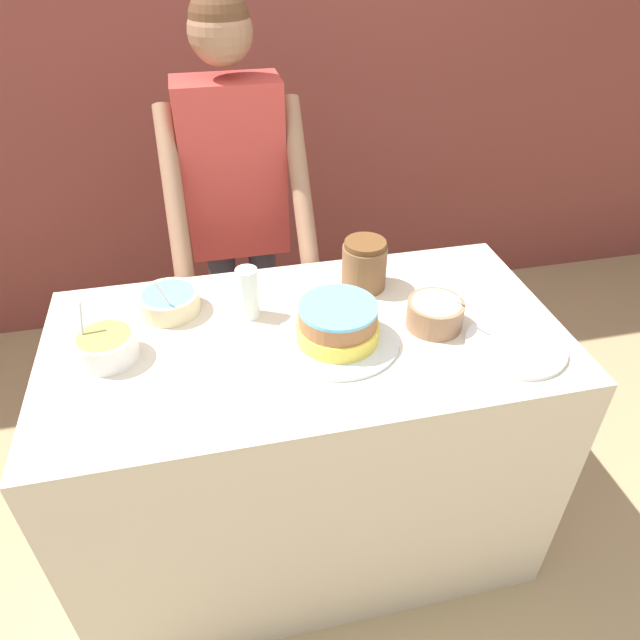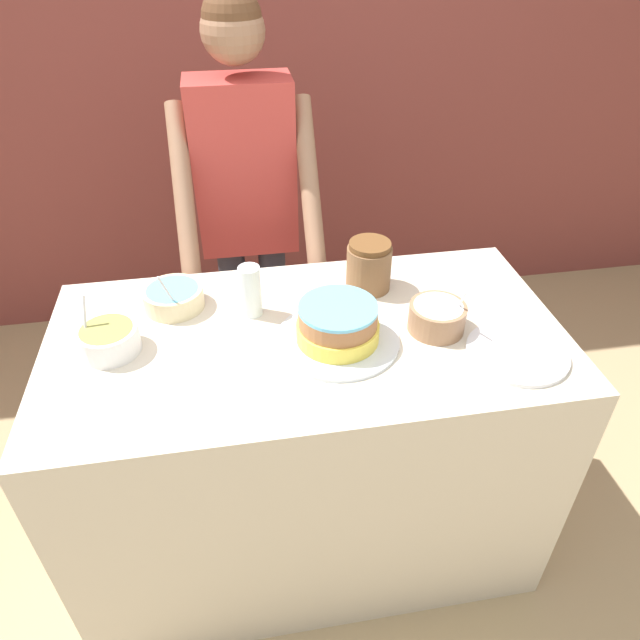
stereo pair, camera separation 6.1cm
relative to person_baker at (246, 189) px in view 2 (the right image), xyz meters
The scene contains 11 objects.
ground_plane 1.50m from the person_baker, 84.14° to the right, with size 14.00×14.00×0.00m, color tan.
wall_back 0.86m from the person_baker, 82.17° to the left, with size 10.00×0.05×2.60m.
counter 0.93m from the person_baker, 81.19° to the right, with size 1.42×0.73×0.91m.
person_baker is the anchor object (origin of this frame).
cake 0.79m from the person_baker, 76.19° to the right, with size 0.34×0.34×0.12m.
frosting_bowl_blue 0.59m from the person_baker, 115.42° to the right, with size 0.17×0.17×0.14m.
frosting_bowl_white 0.90m from the person_baker, 58.35° to the right, with size 0.16×0.16×0.15m.
frosting_bowl_olive 0.82m from the person_baker, 120.16° to the right, with size 0.16×0.16×0.15m.
drinking_glass 0.60m from the person_baker, 92.78° to the right, with size 0.06×0.06×0.15m.
ceramic_plate 1.11m from the person_baker, 54.49° to the right, with size 0.26×0.26×0.01m.
stoneware_jar 0.62m from the person_baker, 57.50° to the right, with size 0.14×0.14×0.15m.
Camera 2 is at (-0.17, -0.86, 1.88)m, focal length 32.00 mm.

